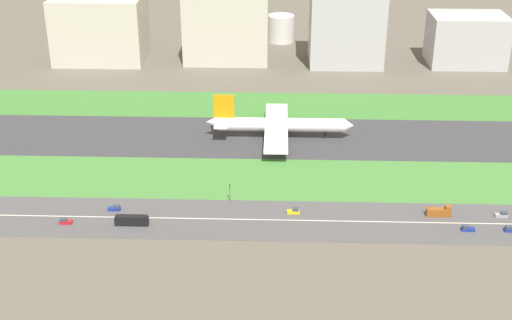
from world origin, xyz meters
TOP-DOWN VIEW (x-y plane):
  - ground_plane at (0.00, 0.00)m, footprint 800.00×800.00m
  - runway at (0.00, 0.00)m, footprint 280.00×46.00m
  - grass_median_north at (0.00, 41.00)m, footprint 280.00×36.00m
  - grass_median_south at (0.00, -41.00)m, footprint 280.00×36.00m
  - highway at (0.00, -73.00)m, footprint 280.00×28.00m
  - highway_centerline at (0.00, -73.00)m, footprint 266.00×0.50m
  - airliner at (14.51, 0.00)m, footprint 65.00×56.00m
  - car_4 at (94.17, -78.00)m, footprint 4.40×1.80m
  - bus_0 at (-34.89, -78.00)m, footprint 11.60×2.50m
  - car_5 at (-42.95, -68.00)m, footprint 4.40×1.80m
  - car_3 at (94.14, -68.00)m, footprint 4.40×1.80m
  - car_0 at (79.73, -78.00)m, footprint 4.40×1.80m
  - car_2 at (21.04, -68.00)m, footprint 4.40×1.80m
  - truck_0 at (72.15, -68.00)m, footprint 8.40×2.50m
  - car_6 at (-58.08, -78.00)m, footprint 4.40×1.80m
  - traffic_light at (-2.27, -60.01)m, footprint 0.36×0.50m
  - terminal_building at (-90.00, 114.00)m, footprint 51.73×35.31m
  - hangar_building at (-16.12, 114.00)m, footprint 48.81×25.66m
  - office_tower at (53.47, 114.00)m, footprint 41.83×34.69m
  - cargo_warehouse at (123.18, 114.00)m, footprint 42.86×30.19m
  - fuel_tank_west at (15.74, 159.00)m, footprint 17.19×17.19m

SIDE VIEW (x-z plane):
  - ground_plane at x=0.00m, z-range 0.00..0.00m
  - runway at x=0.00m, z-range 0.00..0.10m
  - grass_median_north at x=0.00m, z-range 0.00..0.10m
  - grass_median_south at x=0.00m, z-range 0.00..0.10m
  - highway at x=0.00m, z-range 0.00..0.10m
  - highway_centerline at x=0.00m, z-range 0.10..0.11m
  - car_4 at x=94.17m, z-range -0.08..1.92m
  - car_5 at x=-42.95m, z-range -0.08..1.92m
  - car_3 at x=94.14m, z-range -0.08..1.92m
  - car_0 at x=79.73m, z-range -0.08..1.92m
  - car_2 at x=21.04m, z-range -0.08..1.92m
  - car_6 at x=-58.08m, z-range -0.08..1.92m
  - truck_0 at x=72.15m, z-range -0.33..3.67m
  - bus_0 at x=-34.89m, z-range 0.07..3.57m
  - traffic_light at x=-2.27m, z-range 0.69..7.89m
  - airliner at x=14.51m, z-range -3.62..16.08m
  - fuel_tank_west at x=15.74m, z-range 0.00..17.07m
  - cargo_warehouse at x=123.18m, z-range 0.00..28.84m
  - terminal_building at x=-90.00m, z-range 0.00..37.66m
  - hangar_building at x=-16.12m, z-range 0.00..41.05m
  - office_tower at x=53.47m, z-range 0.00..45.79m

